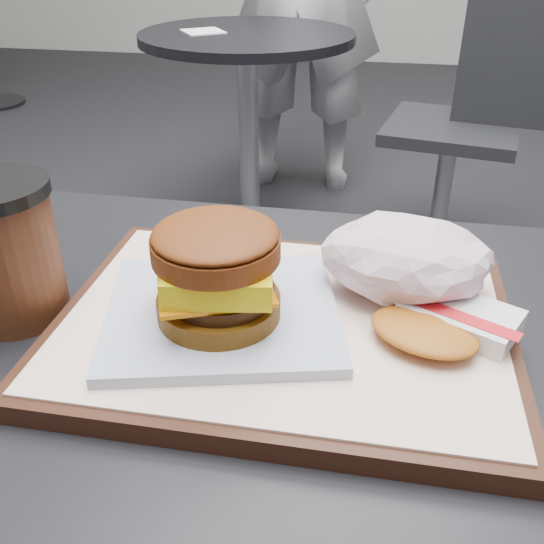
{
  "coord_description": "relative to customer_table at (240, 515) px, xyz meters",
  "views": [
    {
      "loc": [
        0.1,
        -0.37,
        1.08
      ],
      "look_at": [
        0.02,
        0.04,
        0.83
      ],
      "focal_mm": 40.0,
      "sensor_mm": 36.0,
      "label": 1
    }
  ],
  "objects": [
    {
      "name": "crumpled_wrapper",
      "position": [
        0.13,
        0.1,
        0.24
      ],
      "size": [
        0.15,
        0.12,
        0.07
      ],
      "primitive_type": null,
      "color": "silver",
      "rests_on": "serving_tray"
    },
    {
      "name": "serving_tray",
      "position": [
        0.03,
        0.05,
        0.2
      ],
      "size": [
        0.38,
        0.28,
        0.02
      ],
      "color": "black",
      "rests_on": "customer_table"
    },
    {
      "name": "coffee_cup",
      "position": [
        -0.21,
        0.04,
        0.25
      ],
      "size": [
        0.09,
        0.09,
        0.13
      ],
      "color": "#401D0F",
      "rests_on": "customer_table"
    },
    {
      "name": "napkin",
      "position": [
        -0.49,
        1.62,
        0.17
      ],
      "size": [
        0.17,
        0.17,
        0.0
      ],
      "primitive_type": "cube",
      "rotation": [
        0.0,
        0.0,
        0.6
      ],
      "color": "white",
      "rests_on": "neighbor_table"
    },
    {
      "name": "neighbor_table",
      "position": [
        -0.35,
        1.65,
        -0.03
      ],
      "size": [
        0.7,
        0.7,
        0.75
      ],
      "color": "black",
      "rests_on": "ground"
    },
    {
      "name": "breakfast_sandwich",
      "position": [
        -0.02,
        0.03,
        0.24
      ],
      "size": [
        0.22,
        0.21,
        0.09
      ],
      "color": "silver",
      "rests_on": "serving_tray"
    },
    {
      "name": "hash_brown",
      "position": [
        0.16,
        0.04,
        0.22
      ],
      "size": [
        0.13,
        0.12,
        0.02
      ],
      "color": "silver",
      "rests_on": "serving_tray"
    },
    {
      "name": "neighbor_chair",
      "position": [
        0.4,
        1.68,
        -0.07
      ],
      "size": [
        0.64,
        0.49,
        0.88
      ],
      "color": "#98999D",
      "rests_on": "ground"
    },
    {
      "name": "customer_table",
      "position": [
        0.0,
        0.0,
        0.0
      ],
      "size": [
        0.8,
        0.6,
        0.77
      ],
      "color": "#A5A5AA",
      "rests_on": "ground"
    }
  ]
}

